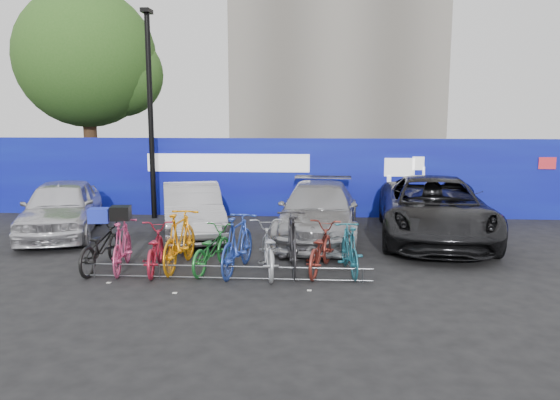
# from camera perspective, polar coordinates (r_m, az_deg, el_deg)

# --- Properties ---
(ground) EXTENTS (100.00, 100.00, 0.00)m
(ground) POSITION_cam_1_polar(r_m,az_deg,el_deg) (11.21, -5.12, -7.43)
(ground) COLOR black
(ground) RESTS_ON ground
(hoarding) EXTENTS (22.00, 0.18, 2.40)m
(hoarding) POSITION_cam_1_polar(r_m,az_deg,el_deg) (16.81, -2.00, 2.40)
(hoarding) COLOR #0B0A91
(hoarding) RESTS_ON ground
(tree) EXTENTS (5.40, 5.20, 7.80)m
(tree) POSITION_cam_1_polar(r_m,az_deg,el_deg) (22.40, -18.98, 13.53)
(tree) COLOR #382314
(tree) RESTS_ON ground
(lamppost) EXTENTS (0.25, 0.50, 6.11)m
(lamppost) POSITION_cam_1_polar(r_m,az_deg,el_deg) (16.73, -13.40, 9.22)
(lamppost) COLOR black
(lamppost) RESTS_ON ground
(bike_rack) EXTENTS (5.60, 0.03, 0.30)m
(bike_rack) POSITION_cam_1_polar(r_m,az_deg,el_deg) (10.59, -5.64, -7.52)
(bike_rack) COLOR #595B60
(bike_rack) RESTS_ON ground
(car_0) EXTENTS (2.79, 4.60, 1.46)m
(car_0) POSITION_cam_1_polar(r_m,az_deg,el_deg) (15.27, -21.87, -0.76)
(car_0) COLOR silver
(car_0) RESTS_ON ground
(car_1) EXTENTS (2.52, 4.32, 1.35)m
(car_1) POSITION_cam_1_polar(r_m,az_deg,el_deg) (14.31, -9.17, -1.08)
(car_1) COLOR #9F9EA3
(car_1) RESTS_ON ground
(car_2) EXTENTS (2.25, 4.92, 1.40)m
(car_2) POSITION_cam_1_polar(r_m,az_deg,el_deg) (13.89, 4.04, -1.19)
(car_2) COLOR #999A9E
(car_2) RESTS_ON ground
(car_3) EXTENTS (3.12, 5.86, 1.57)m
(car_3) POSITION_cam_1_polar(r_m,az_deg,el_deg) (14.23, 15.81, -0.91)
(car_3) COLOR black
(car_3) RESTS_ON ground
(bike_0) EXTENTS (0.78, 1.91, 0.98)m
(bike_0) POSITION_cam_1_polar(r_m,az_deg,el_deg) (11.77, -18.21, -4.58)
(bike_0) COLOR black
(bike_0) RESTS_ON ground
(bike_1) EXTENTS (0.76, 1.81, 1.06)m
(bike_1) POSITION_cam_1_polar(r_m,az_deg,el_deg) (11.53, -16.16, -4.57)
(bike_1) COLOR #D64279
(bike_1) RESTS_ON ground
(bike_2) EXTENTS (0.87, 1.85, 0.94)m
(bike_2) POSITION_cam_1_polar(r_m,az_deg,el_deg) (11.34, -12.96, -4.99)
(bike_2) COLOR #B11B34
(bike_2) RESTS_ON ground
(bike_3) EXTENTS (0.71, 2.05, 1.21)m
(bike_3) POSITION_cam_1_polar(r_m,az_deg,el_deg) (11.39, -10.44, -4.13)
(bike_3) COLOR orange
(bike_3) RESTS_ON ground
(bike_4) EXTENTS (1.00, 1.81, 0.90)m
(bike_4) POSITION_cam_1_polar(r_m,az_deg,el_deg) (11.19, -7.19, -5.10)
(bike_4) COLOR #1D7029
(bike_4) RESTS_ON ground
(bike_5) EXTENTS (0.88, 2.04, 1.19)m
(bike_5) POSITION_cam_1_polar(r_m,az_deg,el_deg) (10.98, -4.46, -4.57)
(bike_5) COLOR #2540A4
(bike_5) RESTS_ON ground
(bike_6) EXTENTS (0.97, 2.01, 1.01)m
(bike_6) POSITION_cam_1_polar(r_m,az_deg,el_deg) (10.91, -1.30, -5.10)
(bike_6) COLOR #A3A6AA
(bike_6) RESTS_ON ground
(bike_7) EXTENTS (0.78, 2.07, 1.21)m
(bike_7) POSITION_cam_1_polar(r_m,az_deg,el_deg) (11.06, 1.28, -4.37)
(bike_7) COLOR #252527
(bike_7) RESTS_ON ground
(bike_8) EXTENTS (1.04, 1.95, 0.98)m
(bike_8) POSITION_cam_1_polar(r_m,az_deg,el_deg) (11.03, 4.22, -5.07)
(bike_8) COLOR maroon
(bike_8) RESTS_ON ground
(bike_9) EXTENTS (0.68, 1.72, 1.01)m
(bike_9) POSITION_cam_1_polar(r_m,az_deg,el_deg) (10.97, 7.28, -5.11)
(bike_9) COLOR #1C5D70
(bike_9) RESTS_ON ground
(cargo_crate) EXTENTS (0.45, 0.37, 0.29)m
(cargo_crate) POSITION_cam_1_polar(r_m,az_deg,el_deg) (11.64, -18.37, -1.53)
(cargo_crate) COLOR #1A2BC5
(cargo_crate) RESTS_ON bike_0
(cargo_topcase) EXTENTS (0.42, 0.38, 0.28)m
(cargo_topcase) POSITION_cam_1_polar(r_m,az_deg,el_deg) (11.39, -16.32, -1.31)
(cargo_topcase) COLOR black
(cargo_topcase) RESTS_ON bike_1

